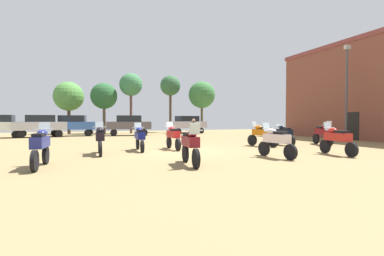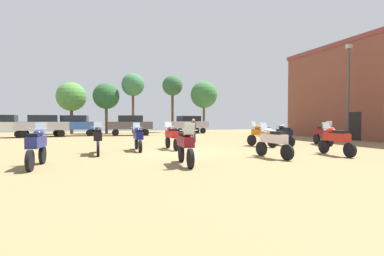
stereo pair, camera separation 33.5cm
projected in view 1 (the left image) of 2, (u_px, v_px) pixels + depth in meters
name	position (u px, v px, depth m)	size (l,w,h in m)	color
ground_plane	(177.00, 151.00, 14.19)	(44.00, 52.00, 0.02)	olive
motorcycle_2	(140.00, 137.00, 14.30)	(0.62, 2.22, 1.44)	black
motorcycle_3	(284.00, 133.00, 17.53)	(0.66, 2.27, 1.47)	black
motorcycle_4	(262.00, 134.00, 16.59)	(0.86, 2.12, 1.50)	black
motorcycle_5	(190.00, 144.00, 9.77)	(0.62, 2.14, 1.49)	black
motorcycle_6	(173.00, 136.00, 14.97)	(0.62, 2.18, 1.47)	black
motorcycle_7	(41.00, 145.00, 9.27)	(0.62, 2.24, 1.51)	black
motorcycle_8	(100.00, 138.00, 12.79)	(0.62, 2.26, 1.49)	black
motorcycle_9	(337.00, 139.00, 12.59)	(0.62, 2.22, 1.47)	black
motorcycle_11	(276.00, 141.00, 11.67)	(0.62, 2.15, 1.47)	black
motorcycle_13	(323.00, 133.00, 17.57)	(0.78, 2.15, 1.50)	black
car_1	(187.00, 123.00, 31.90)	(4.53, 2.47, 2.00)	black
car_2	(41.00, 124.00, 25.24)	(4.49, 2.33, 2.00)	black
car_3	(73.00, 124.00, 27.12)	(4.48, 2.30, 2.00)	black
car_4	(129.00, 124.00, 27.91)	(4.45, 2.21, 2.00)	black
person_2	(194.00, 129.00, 19.31)	(0.43, 0.43, 1.65)	#2B3341
tree_1	(131.00, 85.00, 32.08)	(2.61, 2.61, 6.92)	brown
tree_2	(202.00, 95.00, 34.79)	(3.32, 3.32, 6.34)	brown
tree_3	(104.00, 96.00, 31.81)	(2.98, 2.98, 5.77)	brown
tree_5	(69.00, 97.00, 31.08)	(3.24, 3.24, 5.79)	#4D3A2A
tree_6	(170.00, 86.00, 35.18)	(2.54, 2.54, 7.15)	brown
lamp_post	(347.00, 88.00, 20.68)	(0.44, 0.24, 7.09)	#47474C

